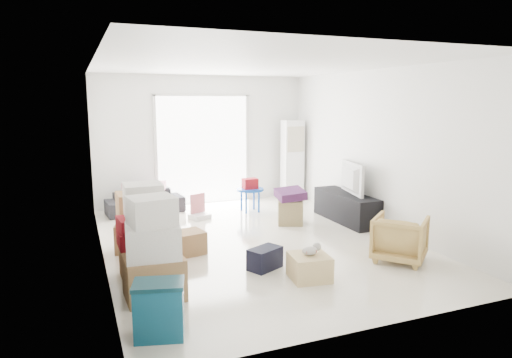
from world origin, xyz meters
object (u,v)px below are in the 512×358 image
at_px(wood_crate, 309,267).
at_px(kids_table, 250,188).
at_px(sofa, 145,199).
at_px(tv_console, 346,207).
at_px(storage_bins, 159,309).
at_px(armchair, 400,236).
at_px(ac_tower, 292,160).
at_px(ottoman, 290,212).
at_px(television, 347,190).

bearing_deg(wood_crate, kids_table, 80.80).
bearing_deg(sofa, tv_console, -36.48).
height_order(storage_bins, wood_crate, storage_bins).
bearing_deg(storage_bins, kids_table, 59.21).
height_order(armchair, storage_bins, armchair).
distance_m(ac_tower, wood_crate, 4.77).
bearing_deg(ottoman, tv_console, -11.83).
height_order(television, wood_crate, television).
relative_size(armchair, storage_bins, 1.28).
xyz_separation_m(tv_console, ottoman, (-1.03, 0.22, -0.04)).
bearing_deg(kids_table, ottoman, -73.20).
bearing_deg(kids_table, television, -44.31).
relative_size(television, wood_crate, 2.11).
bearing_deg(tv_console, storage_bins, -143.17).
xyz_separation_m(tv_console, kids_table, (-1.37, 1.33, 0.22)).
height_order(sofa, ottoman, sofa).
xyz_separation_m(television, sofa, (-3.32, 1.98, -0.29)).
distance_m(tv_console, armchair, 2.12).
bearing_deg(tv_console, armchair, -102.85).
distance_m(armchair, kids_table, 3.52).
xyz_separation_m(ac_tower, sofa, (-3.27, -0.15, -0.59)).
distance_m(ac_tower, armchair, 4.25).
bearing_deg(kids_table, storage_bins, -120.79).
bearing_deg(storage_bins, armchair, 13.97).
bearing_deg(television, ottoman, 90.46).
distance_m(television, sofa, 3.87).
distance_m(television, storage_bins, 4.88).
distance_m(sofa, storage_bins, 4.93).
bearing_deg(sofa, ac_tower, -3.09).
bearing_deg(television, armchair, 179.45).
relative_size(armchair, kids_table, 1.04).
height_order(ac_tower, tv_console, ac_tower).
distance_m(ottoman, wood_crate, 2.58).
relative_size(television, ottoman, 2.26).
distance_m(tv_console, television, 0.32).
xyz_separation_m(armchair, kids_table, (-0.89, 3.40, 0.13)).
bearing_deg(wood_crate, tv_console, 48.56).
relative_size(tv_console, sofa, 1.06).
distance_m(ac_tower, storage_bins, 6.38).
bearing_deg(wood_crate, ac_tower, 66.41).
bearing_deg(kids_table, tv_console, -44.31).
bearing_deg(ac_tower, kids_table, -148.90).
bearing_deg(ac_tower, television, -88.65).
bearing_deg(ac_tower, sofa, -177.37).
distance_m(tv_console, ottoman, 1.05).
xyz_separation_m(ottoman, kids_table, (-0.34, 1.12, 0.26)).
distance_m(ac_tower, ottoman, 2.25).
height_order(ac_tower, armchair, ac_tower).
bearing_deg(sofa, kids_table, -23.93).
xyz_separation_m(tv_console, television, (0.00, -0.00, 0.32)).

